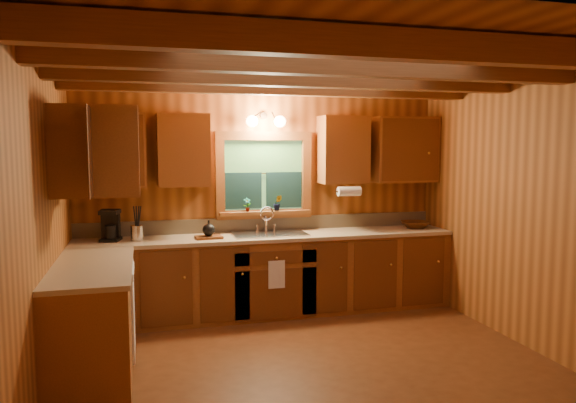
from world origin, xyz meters
The scene contains 20 objects.
room centered at (0.00, 0.00, 1.30)m, with size 4.20×4.20×4.20m.
ceiling_beams centered at (0.00, 0.00, 2.49)m, with size 4.20×2.54×0.18m.
base_cabinets centered at (-0.49, 1.28, 0.43)m, with size 4.20×2.22×0.86m.
countertop centered at (-0.48, 1.29, 0.88)m, with size 4.20×2.24×0.04m.
backsplash centered at (0.00, 1.89, 0.98)m, with size 4.20×0.02×0.16m, color tan.
dishwasher_panel centered at (-1.47, 0.68, 0.43)m, with size 0.02×0.60×0.80m, color white.
upper_cabinets centered at (-0.56, 1.42, 1.84)m, with size 4.19×1.77×0.78m.
window centered at (0.00, 1.87, 1.53)m, with size 1.12×0.08×1.00m.
window_sill centered at (0.00, 1.82, 1.12)m, with size 1.06×0.14×0.04m, color brown.
wall_sconce centered at (0.00, 1.75, 2.16)m, with size 0.45×0.21×0.17m.
paper_towel_roll centered at (0.92, 1.53, 1.37)m, with size 0.11×0.11×0.27m, color white.
dish_towel centered at (0.00, 1.26, 0.52)m, with size 0.18×0.01×0.30m, color white.
sink centered at (0.00, 1.60, 0.86)m, with size 0.82×0.48×0.43m.
coffee_maker centered at (-1.69, 1.65, 1.06)m, with size 0.18×0.23×0.33m.
utensil_crock centered at (-1.43, 1.58, 0.99)m, with size 0.13×0.13×0.36m.
cutting_board centered at (-0.68, 1.52, 0.91)m, with size 0.28×0.20×0.02m, color #5C2F13.
teakettle centered at (-0.68, 1.52, 0.99)m, with size 0.13×0.13×0.17m.
wicker_basket centered at (1.81, 1.61, 0.94)m, with size 0.33×0.33×0.08m, color #48230C.
potted_plant_left centered at (-0.21, 1.80, 1.22)m, with size 0.08×0.06×0.16m, color #5C2F13.
potted_plant_right centered at (0.15, 1.80, 1.23)m, with size 0.10×0.08×0.18m, color #5C2F13.
Camera 1 is at (-1.36, -4.24, 1.89)m, focal length 33.86 mm.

